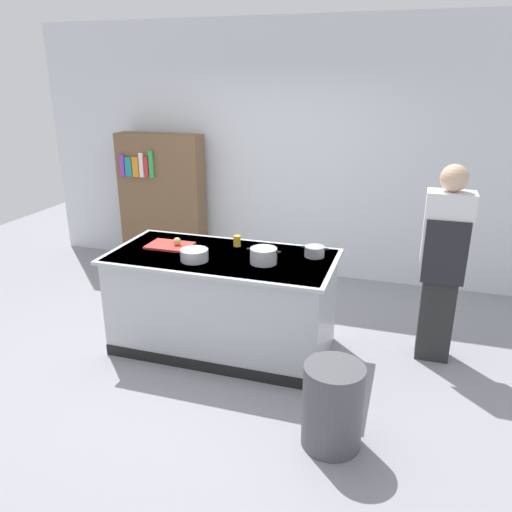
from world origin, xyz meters
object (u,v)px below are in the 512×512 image
object	(u,v)px
mixing_bowl	(194,255)
juice_cup	(237,241)
onion	(177,241)
sauce_pan	(315,251)
stock_pot	(264,256)
person_chef	(443,261)
trash_bin	(333,406)
bookshelf	(162,201)

from	to	relation	value
mixing_bowl	juice_cup	world-z (taller)	juice_cup
onion	sauce_pan	size ratio (longest dim) A/B	0.30
stock_pot	mixing_bowl	xyz separation A→B (m)	(-0.57, -0.12, -0.02)
person_chef	juice_cup	bearing A→B (deg)	79.06
stock_pot	sauce_pan	world-z (taller)	stock_pot
sauce_pan	mixing_bowl	world-z (taller)	mixing_bowl
sauce_pan	stock_pot	bearing A→B (deg)	-142.33
onion	person_chef	size ratio (longest dim) A/B	0.04
mixing_bowl	trash_bin	world-z (taller)	mixing_bowl
stock_pot	juice_cup	distance (m)	0.50
trash_bin	person_chef	distance (m)	1.66
mixing_bowl	juice_cup	distance (m)	0.51
sauce_pan	bookshelf	size ratio (longest dim) A/B	0.14
trash_bin	person_chef	size ratio (longest dim) A/B	0.35
stock_pot	bookshelf	world-z (taller)	bookshelf
person_chef	bookshelf	distance (m)	3.63
sauce_pan	trash_bin	bearing A→B (deg)	-72.11
bookshelf	onion	bearing A→B (deg)	-58.57
sauce_pan	person_chef	xyz separation A→B (m)	(1.06, 0.19, -0.03)
juice_cup	mixing_bowl	bearing A→B (deg)	-114.92
stock_pot	bookshelf	bearing A→B (deg)	135.61
stock_pot	mixing_bowl	bearing A→B (deg)	-168.57
onion	mixing_bowl	bearing A→B (deg)	-42.95
onion	mixing_bowl	size ratio (longest dim) A/B	0.31
onion	juice_cup	world-z (taller)	juice_cup
onion	mixing_bowl	world-z (taller)	mixing_bowl
mixing_bowl	person_chef	xyz separation A→B (m)	(2.00, 0.59, -0.04)
person_chef	onion	bearing A→B (deg)	82.96
mixing_bowl	trash_bin	size ratio (longest dim) A/B	0.39
sauce_pan	juice_cup	world-z (taller)	juice_cup
stock_pot	mixing_bowl	world-z (taller)	stock_pot
sauce_pan	person_chef	bearing A→B (deg)	10.02
person_chef	trash_bin	bearing A→B (deg)	139.57
mixing_bowl	person_chef	bearing A→B (deg)	16.42
trash_bin	bookshelf	size ratio (longest dim) A/B	0.35
sauce_pan	bookshelf	world-z (taller)	bookshelf
juice_cup	onion	bearing A→B (deg)	-159.18
onion	trash_bin	bearing A→B (deg)	-33.50
onion	bookshelf	world-z (taller)	bookshelf
onion	person_chef	xyz separation A→B (m)	(2.29, 0.32, -0.04)
mixing_bowl	bookshelf	size ratio (longest dim) A/B	0.14
onion	bookshelf	distance (m)	2.02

